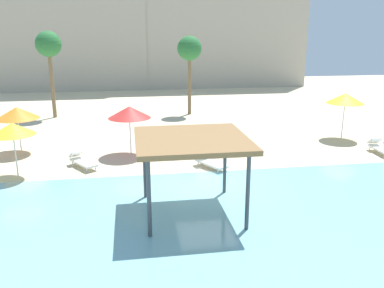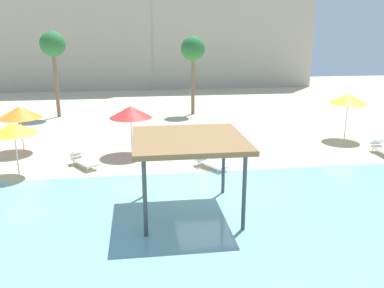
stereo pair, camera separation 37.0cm
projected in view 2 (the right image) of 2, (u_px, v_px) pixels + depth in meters
The scene contains 15 objects.
ground_plane at pixel (205, 185), 17.58m from camera, with size 80.00×80.00×0.00m, color beige.
lagoon_water at pixel (233, 245), 12.57m from camera, with size 44.00×13.50×0.04m, color #7AB7C1.
shade_pavilion at pixel (189, 143), 14.15m from camera, with size 3.95×3.95×2.89m.
beach_umbrella_red_1 at pixel (131, 112), 21.30m from camera, with size 2.28×2.28×2.65m.
beach_umbrella_yellow_3 at pixel (14, 128), 18.06m from camera, with size 1.98×1.98×2.54m.
beach_umbrella_orange_4 at pixel (19, 112), 21.79m from camera, with size 2.32×2.32×2.54m.
beach_umbrella_yellow_6 at pixel (348, 99), 24.21m from camera, with size 2.23×2.23×2.84m.
lounge_chair_1 at pixel (239, 146), 22.33m from camera, with size 0.81×1.95×0.74m.
lounge_chair_2 at pixel (209, 161), 19.62m from camera, with size 1.48×1.94×0.74m.
lounge_chair_3 at pixel (83, 160), 19.87m from camera, with size 1.56×1.91×0.74m.
lounge_chair_4 at pixel (382, 149), 21.77m from camera, with size 0.70×1.92×0.74m.
palm_tree_0 at pixel (53, 46), 29.94m from camera, with size 1.90×1.90×6.50m.
palm_tree_1 at pixel (193, 50), 31.06m from camera, with size 1.90×1.90×6.13m.
hotel_block_0 at pixel (78, 15), 47.34m from camera, with size 16.82×10.66×16.45m, color #B2A893.
hotel_block_1 at pixel (209, 25), 48.58m from camera, with size 23.29×8.15×14.36m, color #B2A893.
Camera 2 is at (-2.79, -16.20, 6.51)m, focal length 37.50 mm.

